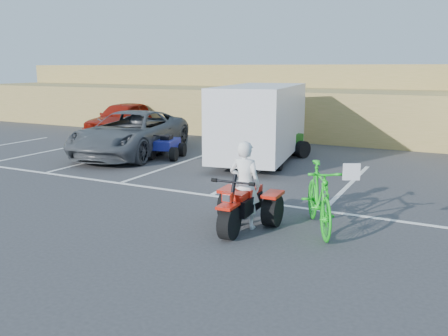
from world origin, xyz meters
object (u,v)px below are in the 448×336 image
at_px(quad_atv_green, 280,158).
at_px(green_dirt_bike, 319,197).
at_px(red_trike_atv, 241,229).
at_px(cargo_trailer, 260,121).
at_px(grey_pickup, 131,133).
at_px(rider, 245,185).
at_px(red_car, 123,118).
at_px(quad_atv_blue, 167,158).

bearing_deg(quad_atv_green, green_dirt_bike, -41.04).
relative_size(red_trike_atv, quad_atv_green, 0.98).
bearing_deg(quad_atv_green, cargo_trailer, -94.52).
height_order(red_trike_atv, grey_pickup, grey_pickup).
bearing_deg(green_dirt_bike, red_trike_atv, -180.00).
relative_size(rider, cargo_trailer, 0.30).
xyz_separation_m(red_car, quad_atv_blue, (4.88, -3.84, -0.74)).
distance_m(red_trike_atv, cargo_trailer, 6.86).
bearing_deg(cargo_trailer, red_car, 150.81).
distance_m(cargo_trailer, quad_atv_blue, 3.36).
bearing_deg(quad_atv_blue, rider, -58.47).
bearing_deg(quad_atv_green, rider, -51.98).
xyz_separation_m(rider, quad_atv_green, (-1.85, 6.98, -0.83)).
bearing_deg(quad_atv_blue, cargo_trailer, 5.01).
distance_m(red_trike_atv, quad_atv_blue, 7.48).
bearing_deg(grey_pickup, red_trike_atv, -48.92).
height_order(red_car, quad_atv_green, red_car).
bearing_deg(cargo_trailer, quad_atv_blue, -170.64).
distance_m(grey_pickup, quad_atv_green, 5.18).
xyz_separation_m(grey_pickup, red_car, (-3.44, 3.90, -0.01)).
distance_m(red_car, quad_atv_blue, 6.25).
distance_m(red_trike_atv, rider, 0.84).
bearing_deg(quad_atv_blue, red_trike_atv, -59.26).
bearing_deg(red_trike_atv, cargo_trailer, 107.81).
bearing_deg(green_dirt_bike, cargo_trailer, 95.26).
height_order(rider, quad_atv_blue, rider).
bearing_deg(grey_pickup, quad_atv_blue, -8.05).
relative_size(rider, green_dirt_bike, 0.79).
bearing_deg(red_trike_atv, quad_atv_green, 102.70).
xyz_separation_m(red_trike_atv, red_car, (-10.08, 9.20, 0.74)).
relative_size(red_trike_atv, green_dirt_bike, 0.77).
relative_size(grey_pickup, quad_atv_blue, 4.15).
bearing_deg(quad_atv_blue, quad_atv_green, 14.39).
bearing_deg(quad_atv_green, red_trike_atv, -52.24).
bearing_deg(green_dirt_bike, grey_pickup, 122.87).
height_order(green_dirt_bike, red_car, red_car).
bearing_deg(red_car, rider, -48.93).
relative_size(red_trike_atv, red_car, 0.37).
distance_m(rider, green_dirt_bike, 1.39).
relative_size(red_trike_atv, grey_pickup, 0.30).
bearing_deg(rider, quad_atv_blue, -46.93).
height_order(green_dirt_bike, grey_pickup, grey_pickup).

